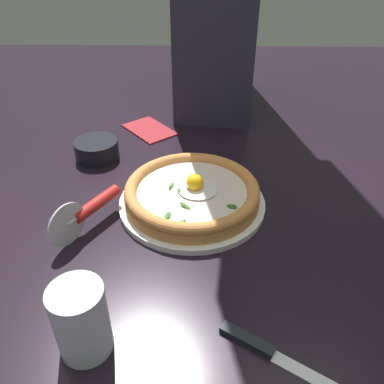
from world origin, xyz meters
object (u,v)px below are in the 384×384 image
Objects in this scene: pizza_cutter at (89,209)px; table_knife at (271,353)px; pizza at (192,192)px; folded_napkin at (149,129)px; drinking_glass at (82,324)px; side_bowl at (97,149)px.

pizza_cutter is 0.39m from table_knife.
folded_napkin is (-0.12, 0.33, -0.03)m from pizza.
folded_napkin is (0.06, 0.40, -0.04)m from pizza_cutter.
pizza is 2.44× the size of drinking_glass.
table_knife is at bearing -71.19° from pizza.
table_knife is (0.11, -0.33, -0.03)m from pizza.
pizza_cutter reaches higher than folded_napkin.
pizza is 2.58× the size of side_bowl.
folded_napkin is at bearing 53.98° from side_bowl.
drinking_glass reaches higher than folded_napkin.
pizza is 0.20m from pizza_cutter.
table_knife is at bearing -56.31° from side_bowl.
drinking_glass reaches higher than side_bowl.
side_bowl is 0.95× the size of drinking_glass.
pizza_cutter is (-0.18, -0.07, 0.01)m from pizza.
pizza is 1.88× the size of folded_napkin.
folded_napkin is (0.01, 0.65, -0.04)m from drinking_glass.
table_knife is (0.34, -0.51, -0.02)m from side_bowl.
table_knife is at bearing -2.03° from drinking_glass.
pizza reaches higher than table_knife.
table_knife is at bearing -70.48° from folded_napkin.
pizza_cutter is at bearing 139.22° from table_knife.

